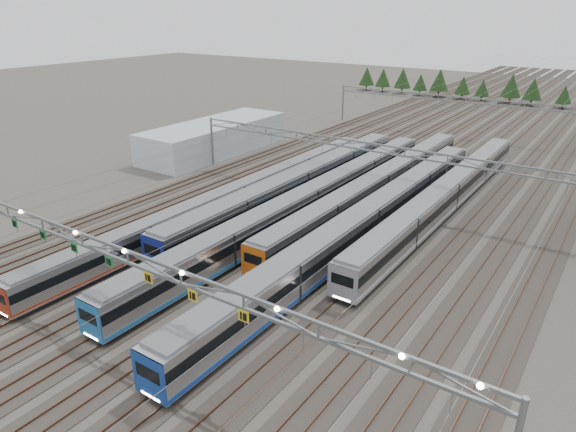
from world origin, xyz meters
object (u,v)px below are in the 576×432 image
Objects in this scene: train_a at (237,196)px; gantry_mid at (365,153)px; train_b at (298,184)px; train_c at (308,202)px; gantry_near at (126,260)px; train_f at (446,195)px; gantry_far at (465,104)px; west_shed at (215,137)px; train_d at (378,186)px; train_e at (366,222)px.

train_a is 1.10× the size of gantry_mid.
train_b is 10.02m from gantry_mid.
gantry_mid reaches higher than train_a.
train_c is 1.13× the size of gantry_near.
gantry_near reaches higher than train_f.
gantry_far reaches higher than train_f.
west_shed reaches higher than train_f.
gantry_near reaches higher than gantry_far.
train_c is at bearing 18.00° from train_a.
train_f is at bearing -75.60° from gantry_far.
train_c is at bearing -112.69° from train_d.
gantry_far is (0.05, 85.12, -0.70)m from gantry_near.
train_b is (4.50, 7.60, 0.38)m from train_a.
train_f is at bearing 8.21° from train_d.
train_a is 0.98× the size of train_e.
train_c is (9.00, 2.92, 0.23)m from train_a.
train_b is 51.79m from gantry_far.
gantry_near is (2.20, -29.25, 4.92)m from train_c.
train_e reaches higher than train_f.
train_e is at bearing -62.27° from gantry_mid.
gantry_far is (11.25, 58.79, 4.46)m from train_a.
train_a is 0.98× the size of train_c.
gantry_mid reaches higher than train_d.
gantry_near reaches higher than train_e.
train_f is 12.06m from gantry_mid.
gantry_near reaches higher than train_b.
train_e is at bearing -70.55° from train_d.
gantry_near is at bearing -85.69° from train_c.
gantry_mid reaches higher than train_c.
train_b reaches higher than train_f.
train_a is at bearing -134.60° from train_d.
gantry_far is at bearing 79.17° from train_a.
west_shed is (-35.66, 6.71, 0.54)m from train_d.
train_a is 18.03m from train_e.
west_shed is at bearing 150.71° from train_c.
train_b is at bearing 133.90° from train_c.
gantry_far is (-2.25, 45.10, 4.24)m from train_d.
train_b is 6.49m from train_c.
train_a is 1.12× the size of train_d.
train_e is 1.14× the size of train_f.
train_f is 44.99m from west_shed.
train_a is at bearing -100.83° from gantry_far.
train_d is at bearing -87.14° from gantry_far.
train_f is 0.99× the size of gantry_far.
train_d is (13.50, 13.69, 0.22)m from train_a.
train_c is 9.21m from train_e.
west_shed is at bearing 154.16° from train_e.
train_b is 0.94× the size of train_d.
train_d is 36.29m from west_shed.
gantry_far is at bearing 96.66° from train_e.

